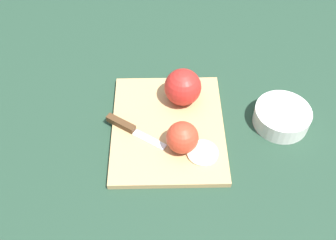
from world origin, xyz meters
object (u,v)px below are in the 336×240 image
apple_half_right (182,137)px  bowl (282,116)px  knife (126,126)px  apple_half_left (183,87)px

apple_half_right → bowl: bearing=-49.8°
knife → bowl: 0.36m
apple_half_left → bowl: bearing=169.7°
apple_half_left → apple_half_right: bearing=92.8°
apple_half_left → apple_half_right: (0.14, 0.01, -0.01)m
apple_half_right → knife: 0.14m
apple_half_left → apple_half_right: size_ratio=1.24×
apple_half_left → knife: bearing=38.4°
apple_half_right → knife: (-0.04, -0.13, -0.03)m
knife → bowl: (-0.06, 0.35, 0.00)m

